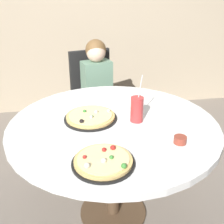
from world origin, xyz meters
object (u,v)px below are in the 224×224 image
at_px(diner_child, 100,106).
at_px(soda_cup, 137,109).
at_px(pizza_veggie, 91,117).
at_px(pizza_cheese, 103,161).
at_px(sauce_bowl, 180,140).
at_px(dining_table, 113,135).
at_px(chair_wooden, 94,94).

distance_m(diner_child, soda_cup, 0.92).
xyz_separation_m(pizza_veggie, soda_cup, (0.28, -0.06, 0.06)).
distance_m(pizza_cheese, sauce_bowl, 0.46).
bearing_deg(diner_child, sauce_bowl, -75.19).
distance_m(dining_table, chair_wooden, 1.03).
bearing_deg(pizza_cheese, chair_wooden, 86.14).
bearing_deg(chair_wooden, soda_cup, -80.54).
relative_size(pizza_veggie, sauce_bowl, 4.81).
relative_size(chair_wooden, pizza_cheese, 3.06).
xyz_separation_m(dining_table, pizza_veggie, (-0.14, 0.07, 0.10)).
height_order(diner_child, sauce_bowl, diner_child).
height_order(soda_cup, sauce_bowl, soda_cup).
distance_m(dining_table, soda_cup, 0.23).
bearing_deg(sauce_bowl, soda_cup, 120.01).
xyz_separation_m(pizza_cheese, soda_cup, (0.27, 0.42, 0.06)).
relative_size(diner_child, sauce_bowl, 15.46).
height_order(pizza_cheese, sauce_bowl, pizza_cheese).
distance_m(chair_wooden, pizza_cheese, 1.47).
xyz_separation_m(dining_table, soda_cup, (0.15, 0.00, 0.17)).
bearing_deg(pizza_cheese, diner_child, 83.80).
bearing_deg(sauce_bowl, pizza_veggie, 141.50).
distance_m(dining_table, pizza_veggie, 0.18).
relative_size(pizza_cheese, soda_cup, 1.01).
xyz_separation_m(chair_wooden, diner_child, (0.04, -0.18, -0.05)).
xyz_separation_m(pizza_cheese, sauce_bowl, (0.44, 0.12, 0.00)).
bearing_deg(soda_cup, diner_child, 98.76).
bearing_deg(soda_cup, pizza_veggie, 167.12).
relative_size(pizza_veggie, pizza_cheese, 1.08).
bearing_deg(chair_wooden, pizza_cheese, -93.86).
xyz_separation_m(chair_wooden, pizza_veggie, (-0.11, -0.96, 0.24)).
xyz_separation_m(soda_cup, sauce_bowl, (0.17, -0.30, -0.06)).
height_order(chair_wooden, sauce_bowl, chair_wooden).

